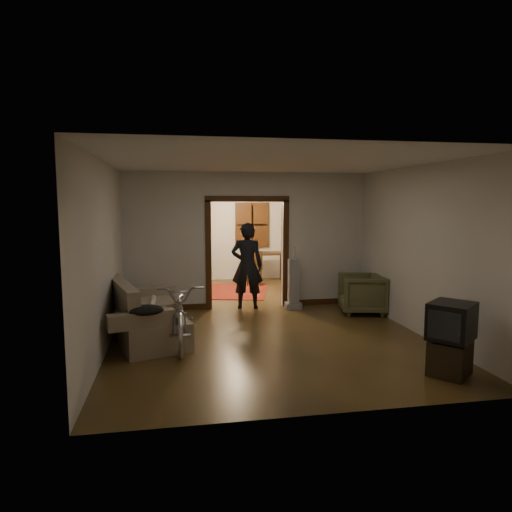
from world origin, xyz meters
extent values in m
cube|color=#392812|center=(0.00, 0.00, 0.00)|extent=(5.00, 8.50, 0.01)
cube|color=white|center=(0.00, 0.00, 2.80)|extent=(5.00, 8.50, 0.01)
cube|color=beige|center=(0.00, 4.25, 1.40)|extent=(5.00, 0.02, 2.80)
cube|color=beige|center=(-2.50, 0.00, 1.40)|extent=(0.02, 8.50, 2.80)
cube|color=beige|center=(2.50, 0.00, 1.40)|extent=(0.02, 8.50, 2.80)
cube|color=beige|center=(0.00, 0.75, 1.40)|extent=(5.00, 0.14, 2.80)
cube|color=#391E0C|center=(0.00, 0.75, 1.10)|extent=(1.74, 0.20, 2.32)
cube|color=black|center=(0.70, 4.21, 1.55)|extent=(0.98, 0.06, 1.28)
sphere|color=#FFE0A5|center=(0.00, 2.50, 2.35)|extent=(0.24, 0.24, 0.24)
cube|color=silver|center=(1.05, 0.68, 1.25)|extent=(0.08, 0.01, 0.12)
cube|color=#6F634A|center=(-1.96, -1.18, 0.48)|extent=(1.47, 2.25, 0.95)
cylinder|color=beige|center=(-1.86, -0.88, 0.53)|extent=(0.09, 0.74, 0.09)
ellipsoid|color=black|center=(-1.91, -2.09, 0.68)|extent=(0.52, 0.39, 0.15)
imported|color=silver|center=(-1.42, -1.59, 0.50)|extent=(0.69, 1.91, 1.00)
imported|color=brown|center=(2.15, -0.19, 0.39)|extent=(1.02, 1.00, 0.78)
cube|color=black|center=(1.93, -3.49, 0.22)|extent=(0.66, 0.65, 0.44)
cube|color=black|center=(1.93, -3.49, 0.71)|extent=(0.73, 0.72, 0.47)
cube|color=gray|center=(0.91, 0.40, 0.52)|extent=(0.37, 0.32, 1.04)
imported|color=black|center=(-0.02, 0.62, 0.89)|extent=(0.72, 0.55, 1.78)
cube|color=#62130F|center=(-0.02, 2.41, 0.01)|extent=(1.98, 2.32, 0.02)
cube|color=#2E3821|center=(-1.15, 3.96, 0.95)|extent=(1.07, 0.79, 1.91)
sphere|color=#1E5972|center=(-1.15, 3.96, 1.94)|extent=(0.30, 0.30, 0.30)
cube|color=black|center=(0.97, 3.64, 0.40)|extent=(1.23, 0.94, 0.80)
cube|color=black|center=(0.55, 3.19, 0.46)|extent=(0.44, 0.44, 0.93)
camera|label=1|loc=(-1.49, -8.56, 2.20)|focal=32.00mm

